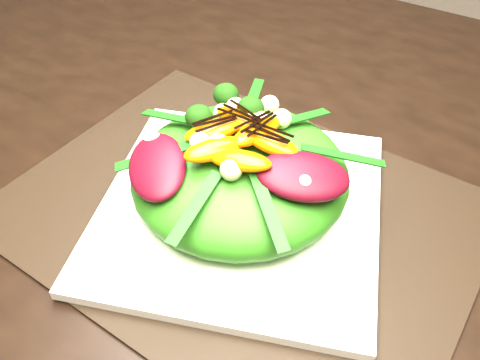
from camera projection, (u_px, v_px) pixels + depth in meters
The scene contains 10 objects.
dining_table at pixel (396, 190), 0.59m from camera, with size 1.60×0.90×0.75m, color black.
placemat at pixel (240, 212), 0.53m from camera, with size 0.47×0.36×0.00m, color black.
plate_base at pixel (240, 207), 0.53m from camera, with size 0.28×0.28×0.01m, color silver.
salad_bowl at pixel (240, 197), 0.52m from camera, with size 0.25×0.25×0.02m, color white.
lettuce_mound at pixel (240, 173), 0.49m from camera, with size 0.21×0.21×0.07m, color #2F7615.
radicchio_leaf at pixel (303, 176), 0.44m from camera, with size 0.08×0.05×0.02m, color #3E0610.
orange_segment at pixel (230, 129), 0.47m from camera, with size 0.06×0.02×0.02m, color #E45C03.
broccoli_floret at pixel (207, 95), 0.51m from camera, with size 0.04×0.04×0.04m, color #153509.
macadamia_nut at pixel (241, 164), 0.44m from camera, with size 0.02×0.02×0.02m, color beige.
balsamic_drizzle at pixel (230, 121), 0.47m from camera, with size 0.05×0.00×0.00m, color black.
Camera 1 is at (0.07, -0.45, 1.14)m, focal length 38.00 mm.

